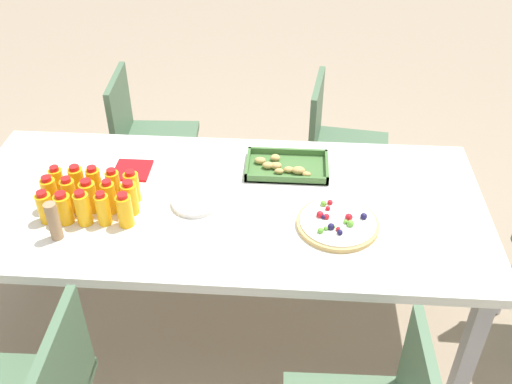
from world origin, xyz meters
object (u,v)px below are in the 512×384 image
chair_far_right (337,142)px  juice_bottle_4 (125,210)px  juice_bottle_3 (103,209)px  juice_bottle_8 (109,197)px  plate_stack (196,202)px  snack_tray (285,167)px  juice_bottle_5 (50,194)px  juice_bottle_9 (130,198)px  juice_bottle_13 (114,186)px  juice_bottle_12 (95,184)px  napkin_stack (132,170)px  juice_bottle_10 (58,183)px  juice_bottle_6 (69,195)px  chair_far_left (145,134)px  juice_bottle_1 (64,208)px  juice_bottle_0 (45,207)px  juice_bottle_11 (78,183)px  fruit_pizza (338,223)px  juice_bottle_7 (89,196)px  cardboard_tube (54,221)px  juice_bottle_14 (132,186)px  party_table (222,212)px  juice_bottle_2 (83,208)px

chair_far_right → juice_bottle_4: 1.33m
chair_far_right → juice_bottle_3: 1.38m
chair_far_right → juice_bottle_8: 1.33m
juice_bottle_8 → plate_stack: 0.33m
juice_bottle_8 → snack_tray: juice_bottle_8 is taller
plate_stack → juice_bottle_5: bearing=-173.7°
juice_bottle_9 → juice_bottle_13: (-0.08, 0.07, 0.00)m
juice_bottle_12 → napkin_stack: bearing=64.8°
juice_bottle_10 → juice_bottle_6: bearing=-46.4°
chair_far_right → chair_far_left: bearing=-82.9°
juice_bottle_1 → juice_bottle_4: 0.23m
juice_bottle_5 → snack_tray: (0.89, 0.32, -0.06)m
plate_stack → juice_bottle_0: bearing=-165.9°
juice_bottle_1 → juice_bottle_5: (-0.08, 0.08, 0.01)m
juice_bottle_10 → juice_bottle_13: (0.22, -0.00, 0.00)m
juice_bottle_11 → juice_bottle_12: juice_bottle_12 is taller
juice_bottle_13 → fruit_pizza: size_ratio=0.47×
chair_far_left → fruit_pizza: chair_far_left is taller
juice_bottle_1 → juice_bottle_7: size_ratio=0.95×
juice_bottle_11 → juice_bottle_12: (0.07, -0.00, 0.00)m
juice_bottle_3 → juice_bottle_13: size_ratio=0.97×
chair_far_right → juice_bottle_11: size_ratio=5.60×
plate_stack → chair_far_right: bearing=54.9°
juice_bottle_11 → juice_bottle_6: bearing=-93.8°
juice_bottle_10 → juice_bottle_12: bearing=-0.3°
juice_bottle_8 → snack_tray: (0.66, 0.33, -0.05)m
juice_bottle_6 → juice_bottle_10: juice_bottle_6 is taller
fruit_pizza → juice_bottle_3: bearing=-177.3°
cardboard_tube → napkin_stack: bearing=68.7°
juice_bottle_14 → snack_tray: size_ratio=0.40×
juice_bottle_9 → chair_far_right: bearing=47.8°
snack_tray → cardboard_tube: cardboard_tube is taller
juice_bottle_11 → juice_bottle_13: bearing=-3.3°
chair_far_right → napkin_stack: 1.13m
juice_bottle_7 → cardboard_tube: size_ratio=0.91×
juice_bottle_7 → snack_tray: bearing=23.8°
snack_tray → juice_bottle_5: bearing=-160.0°
chair_far_right → juice_bottle_14: 1.23m
juice_bottle_13 → cardboard_tube: cardboard_tube is taller
chair_far_right → juice_bottle_8: size_ratio=5.83×
snack_tray → cardboard_tube: size_ratio=2.26×
napkin_stack → chair_far_left: bearing=100.3°
juice_bottle_3 → napkin_stack: (0.02, 0.34, -0.06)m
party_table → juice_bottle_14: bearing=-176.8°
chair_far_left → juice_bottle_14: 0.91m
juice_bottle_2 → juice_bottle_13: (0.08, 0.15, -0.00)m
juice_bottle_1 → juice_bottle_9: juice_bottle_9 is taller
juice_bottle_1 → juice_bottle_2: 0.07m
juice_bottle_7 → juice_bottle_13: juice_bottle_13 is taller
juice_bottle_5 → juice_bottle_11: size_ratio=0.98×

